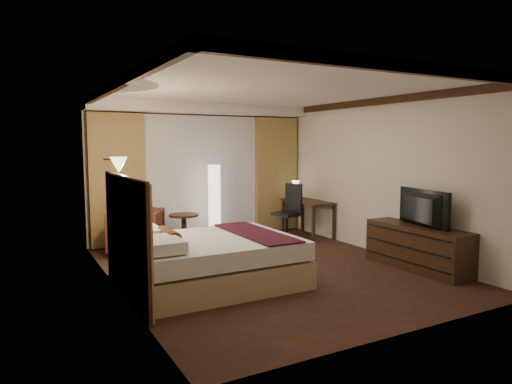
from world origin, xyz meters
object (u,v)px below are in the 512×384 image
television (418,206)px  desk (308,219)px  office_chair (287,212)px  armchair (136,229)px  dresser (417,247)px  side_table (184,230)px  bed (212,261)px  floor_lamp (214,203)px

television → desk: bearing=10.3°
office_chair → television: (0.56, -2.80, 0.42)m
armchair → desk: bearing=24.8°
desk → office_chair: 0.58m
armchair → dresser: bearing=-12.8°
side_table → television: bearing=-51.0°
office_chair → side_table: bearing=152.8°
armchair → office_chair: office_chair is taller
side_table → television: (2.58, -3.19, 0.68)m
side_table → dresser: (2.61, -3.19, 0.03)m
bed → side_table: (0.46, 2.39, -0.02)m
office_chair → desk: bearing=-11.0°
side_table → office_chair: bearing=-11.0°
desk → television: television is taller
dresser → television: television is taller
dresser → desk: bearing=91.0°
bed → armchair: size_ratio=2.60×
floor_lamp → office_chair: bearing=-20.1°
side_table → office_chair: (2.02, -0.39, 0.25)m
office_chair → dresser: bearing=-94.2°
side_table → television: television is taller
office_chair → dresser: office_chair is taller
desk → office_chair: (-0.54, -0.05, 0.18)m
armchair → television: 4.66m
side_table → floor_lamp: size_ratio=0.40×
office_chair → television: bearing=-94.8°
bed → armchair: (-0.47, 2.22, 0.10)m
bed → floor_lamp: size_ratio=1.47×
television → bed: bearing=85.2°
side_table → floor_lamp: bearing=8.8°
armchair → floor_lamp: 1.65m
bed → armchair: 2.27m
armchair → floor_lamp: floor_lamp is taller
side_table → office_chair: office_chair is taller
bed → dresser: bearing=-14.6°
floor_lamp → television: bearing=-59.8°
floor_lamp → office_chair: floor_lamp is taller
television → side_table: bearing=48.9°
office_chair → dresser: (0.59, -2.80, -0.22)m
armchair → side_table: armchair is taller
dresser → floor_lamp: bearing=120.6°
bed → television: 3.21m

